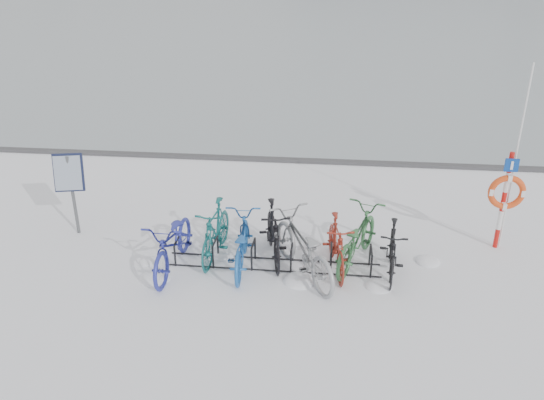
% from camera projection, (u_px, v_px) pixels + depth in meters
% --- Properties ---
extents(ground, '(900.00, 900.00, 0.00)m').
position_uv_depth(ground, '(273.00, 265.00, 9.92)').
color(ground, white).
rests_on(ground, ground).
extents(quay_edge, '(400.00, 0.25, 0.10)m').
position_uv_depth(quay_edge, '(295.00, 160.00, 15.28)').
color(quay_edge, '#3F3F42').
rests_on(quay_edge, ground).
extents(bike_rack, '(4.00, 0.48, 0.46)m').
position_uv_depth(bike_rack, '(273.00, 257.00, 9.85)').
color(bike_rack, black).
rests_on(bike_rack, ground).
extents(info_board, '(0.62, 0.35, 1.74)m').
position_uv_depth(info_board, '(69.00, 177.00, 10.65)').
color(info_board, '#595B5E').
rests_on(info_board, ground).
extents(lifebuoy_station, '(0.69, 0.21, 3.61)m').
position_uv_depth(lifebuoy_station, '(507.00, 192.00, 10.05)').
color(lifebuoy_station, red).
rests_on(lifebuoy_station, ground).
extents(bike_0, '(0.77, 2.09, 1.09)m').
position_uv_depth(bike_0, '(173.00, 241.00, 9.66)').
color(bike_0, navy).
rests_on(bike_0, ground).
extents(bike_1, '(0.64, 1.87, 1.10)m').
position_uv_depth(bike_1, '(216.00, 229.00, 10.08)').
color(bike_1, '#13595A').
rests_on(bike_1, ground).
extents(bike_2, '(0.79, 1.95, 1.00)m').
position_uv_depth(bike_2, '(241.00, 241.00, 9.74)').
color(bike_2, '#1D5AA8').
rests_on(bike_2, ground).
extents(bike_3, '(0.92, 1.92, 1.11)m').
position_uv_depth(bike_3, '(273.00, 231.00, 10.00)').
color(bike_3, black).
rests_on(bike_3, ground).
extents(bike_4, '(1.78, 2.30, 1.16)m').
position_uv_depth(bike_4, '(303.00, 246.00, 9.42)').
color(bike_4, '#919397').
rests_on(bike_4, ground).
extents(bike_5, '(0.73, 1.76, 1.02)m').
position_uv_depth(bike_5, '(337.00, 243.00, 9.65)').
color(bike_5, maroon).
rests_on(bike_5, ground).
extents(bike_6, '(1.38, 2.16, 1.07)m').
position_uv_depth(bike_6, '(357.00, 236.00, 9.87)').
color(bike_6, '#346E3D').
rests_on(bike_6, ground).
extents(bike_7, '(0.61, 1.67, 0.98)m').
position_uv_depth(bike_7, '(392.00, 248.00, 9.51)').
color(bike_7, black).
rests_on(bike_7, ground).
extents(snow_drifts, '(5.68, 2.07, 0.21)m').
position_uv_depth(snow_drifts, '(283.00, 268.00, 9.83)').
color(snow_drifts, white).
rests_on(snow_drifts, ground).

